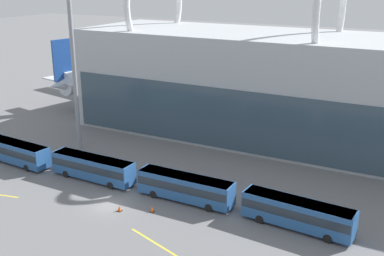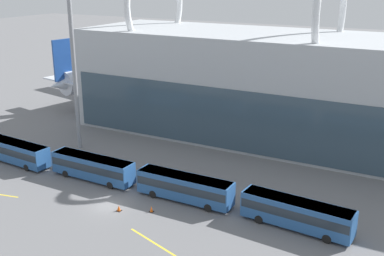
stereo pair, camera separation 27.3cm
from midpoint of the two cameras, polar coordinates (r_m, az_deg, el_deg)
ground_plane at (r=60.80m, az=-9.76°, el=-9.03°), size 440.00×440.00×0.00m
airliner_at_gate_near at (r=111.01m, az=-8.60°, el=6.42°), size 38.18×37.07×14.72m
airliner_at_gate_far at (r=95.34m, az=19.96°, el=3.28°), size 41.18×43.79×13.52m
shuttle_bus_0 at (r=76.67m, az=-20.17°, el=-2.53°), size 12.79×3.53×3.33m
shuttle_bus_1 at (r=67.59m, az=-11.58°, el=-4.48°), size 12.68×2.90×3.33m
shuttle_bus_2 at (r=60.29m, az=-0.75°, el=-6.93°), size 12.65×2.78×3.33m
shuttle_bus_3 at (r=55.41m, az=12.43°, el=-9.74°), size 12.80×3.59×3.33m
floodlight_mast at (r=76.52m, az=-14.15°, el=12.79°), size 3.13×3.13×31.67m
lane_stripe_2 at (r=51.70m, az=-3.46°, el=-13.96°), size 10.08×3.56×0.01m
lane_stripe_3 at (r=77.32m, az=-19.99°, el=-3.89°), size 5.98×1.41×0.01m
traffic_cone_0 at (r=58.50m, az=-4.70°, el=-9.55°), size 0.52×0.52×0.73m
traffic_cone_1 at (r=59.16m, az=-8.54°, el=-9.38°), size 0.60×0.60×0.73m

